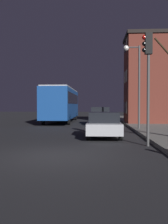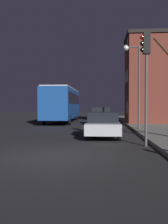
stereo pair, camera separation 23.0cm
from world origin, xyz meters
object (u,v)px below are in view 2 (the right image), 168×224
bus (63,102)px  car_near_lane (103,124)px  streetlamp (135,74)px  car_mid_lane (101,116)px  traffic_light (146,66)px

bus → car_near_lane: bus is taller
streetlamp → car_near_lane: 5.17m
car_near_lane → car_mid_lane: car_mid_lane is taller
bus → car_near_lane: (4.14, -12.40, -1.38)m
streetlamp → bus: 11.20m
car_mid_lane → traffic_light: bearing=-81.2°
streetlamp → car_near_lane: size_ratio=1.40×
traffic_light → car_mid_lane: traffic_light is taller
bus → car_mid_lane: (4.05, -2.98, -1.28)m
bus → car_near_lane: bearing=-71.5°
car_mid_lane → bus: bearing=143.6°
car_near_lane → car_mid_lane: bearing=90.6°
car_near_lane → car_mid_lane: 9.42m
bus → car_mid_lane: bearing=-36.4°
traffic_light → bus: traffic_light is taller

